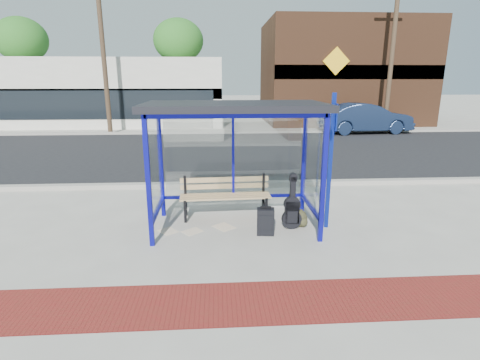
{
  "coord_description": "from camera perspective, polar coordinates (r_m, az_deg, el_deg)",
  "views": [
    {
      "loc": [
        -0.33,
        -6.9,
        2.85
      ],
      "look_at": [
        0.11,
        0.2,
        0.91
      ],
      "focal_mm": 28.0,
      "sensor_mm": 36.0,
      "label": 1
    }
  ],
  "objects": [
    {
      "name": "suitcase",
      "position": [
        7.05,
        3.9,
        -6.35
      ],
      "size": [
        0.34,
        0.24,
        0.56
      ],
      "rotation": [
        0.0,
        0.0,
        -0.11
      ],
      "color": "black",
      "rests_on": "ground"
    },
    {
      "name": "sign_post",
      "position": [
        7.26,
        13.69,
        3.8
      ],
      "size": [
        0.13,
        0.32,
        2.6
      ],
      "rotation": [
        0.0,
        0.0,
        -0.18
      ],
      "color": "navy",
      "rests_on": "ground"
    },
    {
      "name": "far_sidewalk",
      "position": [
        22.09,
        -2.69,
        7.81
      ],
      "size": [
        60.0,
        4.0,
        0.01
      ],
      "primitive_type": "cube",
      "color": "#B2ADA0",
      "rests_on": "ground"
    },
    {
      "name": "brick_paver_strip",
      "position": [
        5.17,
        0.76,
        -18.15
      ],
      "size": [
        60.0,
        1.0,
        0.01
      ],
      "primitive_type": "cube",
      "color": "maroon",
      "rests_on": "ground"
    },
    {
      "name": "newspaper_a",
      "position": [
        7.4,
        -10.88,
        -7.66
      ],
      "size": [
        0.44,
        0.45,
        0.01
      ],
      "primitive_type": "cube",
      "rotation": [
        0.0,
        0.0,
        -0.92
      ],
      "color": "white",
      "rests_on": "ground"
    },
    {
      "name": "guitar_bag",
      "position": [
        7.35,
        7.92,
        -4.51
      ],
      "size": [
        0.39,
        0.11,
        1.05
      ],
      "rotation": [
        0.0,
        0.0,
        0.01
      ],
      "color": "black",
      "rests_on": "ground"
    },
    {
      "name": "tree_mid",
      "position": [
        29.14,
        -9.37,
        20.16
      ],
      "size": [
        3.6,
        3.6,
        7.03
      ],
      "color": "#4C3826",
      "rests_on": "ground"
    },
    {
      "name": "curb_near",
      "position": [
        10.2,
        -1.55,
        -0.65
      ],
      "size": [
        60.0,
        0.25,
        0.12
      ],
      "primitive_type": "cube",
      "color": "gray",
      "rests_on": "ground"
    },
    {
      "name": "utility_pole_east",
      "position": [
        22.38,
        22.16,
        17.39
      ],
      "size": [
        1.6,
        0.24,
        8.0
      ],
      "color": "#4C3826",
      "rests_on": "ground"
    },
    {
      "name": "backpack",
      "position": [
        7.53,
        9.31,
        -5.87
      ],
      "size": [
        0.35,
        0.33,
        0.34
      ],
      "rotation": [
        0.0,
        0.0,
        0.44
      ],
      "color": "#2F2E1A",
      "rests_on": "ground"
    },
    {
      "name": "bus_shelter",
      "position": [
        7.02,
        -0.83,
        8.88
      ],
      "size": [
        3.3,
        1.8,
        2.42
      ],
      "color": "#0D0E98",
      "rests_on": "ground"
    },
    {
      "name": "curb_far",
      "position": [
        20.2,
        -2.6,
        7.27
      ],
      "size": [
        60.0,
        0.25,
        0.12
      ],
      "primitive_type": "cube",
      "color": "gray",
      "rests_on": "ground"
    },
    {
      "name": "parked_car",
      "position": [
        21.34,
        18.55,
        8.92
      ],
      "size": [
        4.94,
        2.07,
        1.59
      ],
      "primitive_type": "imported",
      "rotation": [
        0.0,
        0.0,
        1.65
      ],
      "color": "#182644",
      "rests_on": "ground"
    },
    {
      "name": "fire_hydrant",
      "position": [
        23.13,
        24.09,
        7.92
      ],
      "size": [
        0.36,
        0.24,
        0.8
      ],
      "rotation": [
        0.0,
        0.0,
        0.42
      ],
      "color": "#A61E0B",
      "rests_on": "ground"
    },
    {
      "name": "ground",
      "position": [
        7.47,
        -0.74,
        -7.17
      ],
      "size": [
        120.0,
        120.0,
        0.0
      ],
      "primitive_type": "plane",
      "color": "#B2ADA0",
      "rests_on": "ground"
    },
    {
      "name": "bench",
      "position": [
        7.88,
        -2.27,
        -2.11
      ],
      "size": [
        1.9,
        0.54,
        0.89
      ],
      "rotation": [
        0.0,
        0.0,
        0.04
      ],
      "color": "black",
      "rests_on": "ground"
    },
    {
      "name": "storefront_brown",
      "position": [
        26.73,
        15.17,
        15.47
      ],
      "size": [
        10.0,
        7.08,
        6.4
      ],
      "color": "#59331E",
      "rests_on": "ground"
    },
    {
      "name": "tree_right",
      "position": [
        31.73,
        21.53,
        18.93
      ],
      "size": [
        3.6,
        3.6,
        7.03
      ],
      "color": "#4C3826",
      "rests_on": "ground"
    },
    {
      "name": "storefront_white",
      "position": [
        26.37,
        -23.3,
        12.17
      ],
      "size": [
        18.0,
        6.04,
        4.0
      ],
      "color": "silver",
      "rests_on": "ground"
    },
    {
      "name": "newspaper_c",
      "position": [
        7.47,
        -2.43,
        -7.17
      ],
      "size": [
        0.5,
        0.51,
        0.01
      ],
      "primitive_type": "cube",
      "rotation": [
        0.0,
        0.0,
        2.22
      ],
      "color": "white",
      "rests_on": "ground"
    },
    {
      "name": "newspaper_b",
      "position": [
        7.32,
        -7.26,
        -7.78
      ],
      "size": [
        0.45,
        0.44,
        0.01
      ],
      "primitive_type": "cube",
      "rotation": [
        0.0,
        0.0,
        0.66
      ],
      "color": "white",
      "rests_on": "ground"
    },
    {
      "name": "utility_pole_west",
      "position": [
        21.12,
        -20.11,
        17.77
      ],
      "size": [
        1.6,
        0.24,
        8.0
      ],
      "color": "#4C3826",
      "rests_on": "ground"
    },
    {
      "name": "tree_left",
      "position": [
        32.08,
        -30.37,
        17.91
      ],
      "size": [
        3.6,
        3.6,
        7.03
      ],
      "color": "#4C3826",
      "rests_on": "ground"
    },
    {
      "name": "street_asphalt",
      "position": [
        15.17,
        -2.24,
        4.4
      ],
      "size": [
        60.0,
        10.0,
        0.0
      ],
      "primitive_type": "cube",
      "color": "black",
      "rests_on": "ground"
    }
  ]
}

